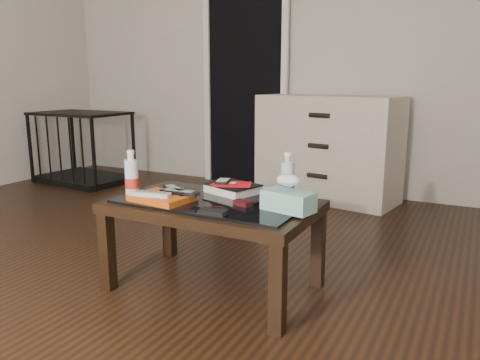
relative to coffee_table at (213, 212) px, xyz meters
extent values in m
plane|color=black|center=(-0.57, -0.21, -0.40)|extent=(5.00, 5.00, 0.00)
plane|color=beige|center=(-0.57, 2.29, 0.95)|extent=(5.00, 0.00, 5.00)
cube|color=black|center=(-0.97, 2.26, 0.60)|extent=(0.80, 0.05, 2.00)
cube|color=silver|center=(-1.39, 2.23, 0.60)|extent=(0.06, 0.04, 2.04)
cube|color=silver|center=(-0.55, 2.23, 0.60)|extent=(0.06, 0.04, 2.04)
cube|color=black|center=(-0.46, -0.26, -0.20)|extent=(0.06, 0.06, 0.40)
cube|color=black|center=(0.46, -0.26, -0.20)|extent=(0.06, 0.06, 0.40)
cube|color=black|center=(-0.46, 0.26, -0.20)|extent=(0.06, 0.06, 0.40)
cube|color=black|center=(0.46, 0.26, -0.20)|extent=(0.06, 0.06, 0.40)
cube|color=black|center=(0.00, 0.00, 0.03)|extent=(1.00, 0.60, 0.05)
cube|color=black|center=(0.00, 0.00, 0.06)|extent=(0.90, 0.50, 0.01)
cube|color=beige|center=(-0.04, 2.02, 0.05)|extent=(1.27, 0.69, 0.90)
cylinder|color=black|center=(-0.04, 1.76, -0.15)|extent=(0.18, 0.07, 0.04)
cylinder|color=black|center=(-0.04, 1.76, 0.10)|extent=(0.18, 0.07, 0.04)
cylinder|color=black|center=(-0.04, 1.76, 0.35)|extent=(0.18, 0.07, 0.04)
cube|color=black|center=(-2.47, 1.54, -0.37)|extent=(0.95, 0.68, 0.06)
cube|color=black|center=(-2.47, 1.54, 0.30)|extent=(0.95, 0.68, 0.02)
cube|color=black|center=(-2.90, 1.26, -0.05)|extent=(0.03, 0.03, 0.70)
cube|color=black|center=(-2.04, 1.26, -0.05)|extent=(0.03, 0.03, 0.70)
cube|color=black|center=(-2.90, 1.82, -0.05)|extent=(0.03, 0.03, 0.70)
cube|color=black|center=(-2.04, 1.82, -0.05)|extent=(0.03, 0.03, 0.70)
cube|color=#C14D12|center=(-0.21, -0.13, 0.08)|extent=(0.30, 0.24, 0.03)
cube|color=silver|center=(-0.24, -0.18, 0.11)|extent=(0.21, 0.09, 0.02)
cube|color=black|center=(-0.14, -0.09, 0.11)|extent=(0.20, 0.06, 0.02)
cube|color=black|center=(-0.18, -0.05, 0.11)|extent=(0.20, 0.14, 0.02)
cube|color=black|center=(0.02, 0.17, 0.09)|extent=(0.30, 0.27, 0.05)
cube|color=red|center=(0.01, 0.17, 0.11)|extent=(0.21, 0.17, 0.01)
cube|color=black|center=(-0.03, 0.15, 0.12)|extent=(0.09, 0.12, 0.02)
cube|color=black|center=(0.18, -0.03, 0.08)|extent=(0.10, 0.07, 0.02)
cube|color=black|center=(0.13, -0.22, 0.07)|extent=(0.13, 0.08, 0.02)
cylinder|color=silver|center=(-0.37, -0.15, 0.18)|extent=(0.07, 0.07, 0.24)
cylinder|color=silver|center=(0.33, 0.14, 0.18)|extent=(0.07, 0.07, 0.24)
cube|color=teal|center=(0.40, -0.01, 0.11)|extent=(0.25, 0.17, 0.09)
camera|label=1|loc=(1.14, -1.90, 0.64)|focal=35.00mm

